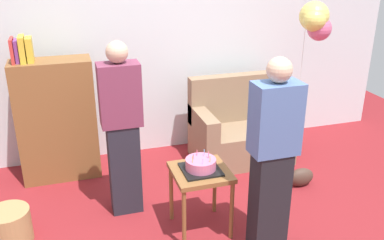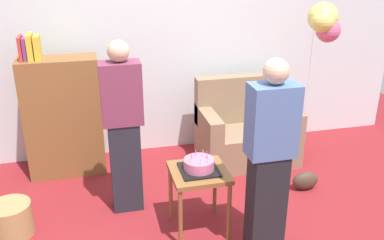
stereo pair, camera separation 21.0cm
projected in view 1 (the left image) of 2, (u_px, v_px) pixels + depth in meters
name	position (u px, v px, depth m)	size (l,w,h in m)	color
wall_back	(156.00, 40.00, 4.92)	(6.00, 0.10, 2.70)	silver
couch	(239.00, 130.00, 5.02)	(1.10, 0.70, 0.96)	#8C7054
bookshelf	(56.00, 119.00, 4.48)	(0.80, 0.36, 1.55)	brown
side_table	(201.00, 179.00, 3.65)	(0.48, 0.48, 0.59)	brown
birthday_cake	(201.00, 165.00, 3.60)	(0.32, 0.32, 0.17)	black
person_blowing_candles	(122.00, 129.00, 3.81)	(0.36, 0.22, 1.63)	#23232D
person_holding_cake	(272.00, 158.00, 3.29)	(0.36, 0.22, 1.63)	black
wicker_basket	(10.00, 226.00, 3.61)	(0.36, 0.36, 0.30)	#A88451
handbag	(301.00, 177.00, 4.48)	(0.28, 0.14, 0.20)	#473328
balloon_bunch	(316.00, 20.00, 4.52)	(0.35, 0.34, 1.82)	silver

